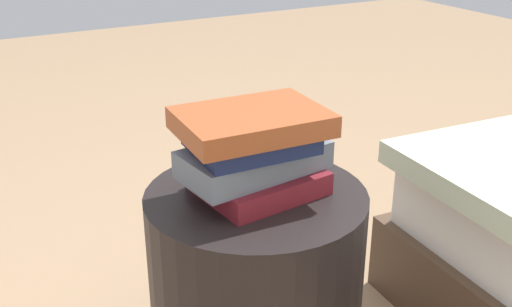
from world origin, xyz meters
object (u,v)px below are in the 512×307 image
object	(u,v)px
book_maroon	(258,181)
book_rust	(252,122)
side_table	(256,291)
book_slate	(254,160)
book_navy	(252,141)

from	to	relation	value
book_maroon	book_rust	world-z (taller)	book_rust
side_table	book_maroon	size ratio (longest dim) A/B	2.05
book_slate	book_navy	world-z (taller)	book_navy
book_maroon	book_slate	xyz separation A→B (m)	(0.01, 0.00, 0.05)
book_slate	book_navy	bearing A→B (deg)	35.75
book_navy	book_rust	world-z (taller)	book_rust
side_table	book_navy	world-z (taller)	book_navy
book_slate	book_rust	xyz separation A→B (m)	(0.01, 0.01, 0.09)
book_maroon	book_slate	world-z (taller)	book_slate
book_maroon	book_rust	distance (m)	0.14
book_slate	book_rust	bearing A→B (deg)	35.28
book_maroon	book_slate	distance (m)	0.05
book_maroon	book_rust	size ratio (longest dim) A/B	0.82
side_table	book_slate	size ratio (longest dim) A/B	1.62
book_maroon	book_navy	bearing A→B (deg)	25.16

